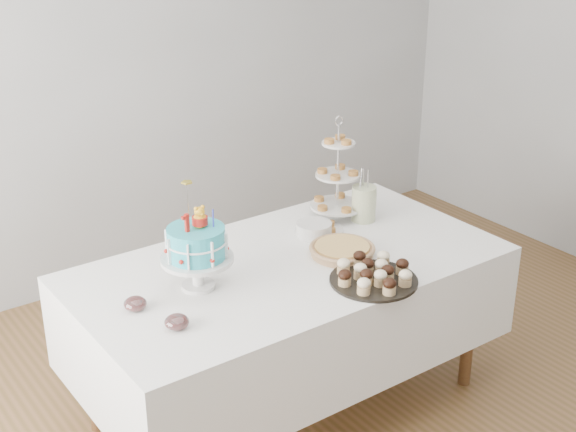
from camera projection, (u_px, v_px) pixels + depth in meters
walls at (334, 156)px, 3.11m from camera, size 5.04×4.04×2.70m
table at (289, 306)px, 3.65m from camera, size 1.92×1.02×0.77m
birthday_cake at (197, 260)px, 3.29m from camera, size 0.30×0.30×0.47m
cupcake_tray at (374, 273)px, 3.37m from camera, size 0.38×0.38×0.09m
pie at (342, 250)px, 3.61m from camera, size 0.30×0.30×0.05m
tiered_stand at (338, 176)px, 3.94m from camera, size 0.27×0.27×0.52m
plate_stack at (314, 229)px, 3.80m from camera, size 0.17×0.17×0.07m
pastry_plate at (319, 228)px, 3.86m from camera, size 0.23×0.23×0.04m
jam_bowl_a at (177, 322)px, 3.04m from camera, size 0.09×0.09×0.06m
jam_bowl_b at (135, 304)px, 3.16m from camera, size 0.09×0.09×0.05m
utensil_pitcher at (364, 202)px, 3.95m from camera, size 0.13×0.12×0.27m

